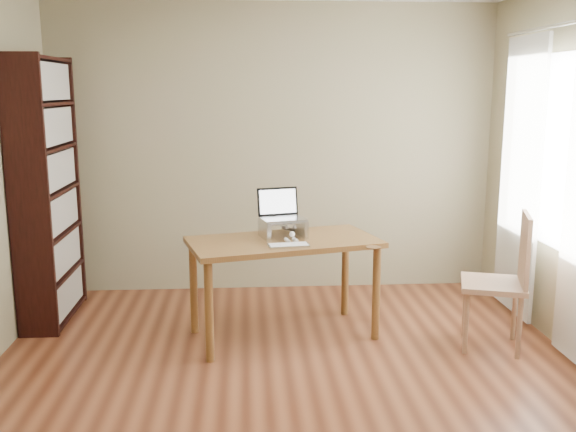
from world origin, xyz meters
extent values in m
cube|color=#552716|center=(0.00, 0.00, -0.01)|extent=(4.00, 4.50, 0.02)
cube|color=#948F63|center=(0.00, 2.26, 1.30)|extent=(4.00, 0.02, 2.60)
cube|color=#948F63|center=(0.00, -2.26, 1.30)|extent=(4.00, 0.02, 2.60)
cube|color=white|center=(1.98, 0.80, 1.40)|extent=(0.01, 1.80, 1.40)
cube|color=black|center=(-1.84, 1.12, 1.05)|extent=(0.30, 0.04, 2.10)
cube|color=black|center=(-1.84, 1.98, 1.05)|extent=(0.30, 0.04, 2.10)
cube|color=black|center=(-1.98, 1.55, 1.05)|extent=(0.02, 0.90, 2.10)
cube|color=black|center=(-1.84, 1.55, 0.03)|extent=(0.30, 0.84, 0.02)
cube|color=black|center=(-1.81, 1.55, 0.20)|extent=(0.20, 0.78, 0.28)
cube|color=black|center=(-1.84, 1.55, 0.37)|extent=(0.30, 0.84, 0.03)
cube|color=black|center=(-1.81, 1.55, 0.54)|extent=(0.20, 0.78, 0.28)
cube|color=black|center=(-1.84, 1.55, 0.71)|extent=(0.30, 0.84, 0.02)
cube|color=black|center=(-1.81, 1.55, 0.88)|extent=(0.20, 0.78, 0.28)
cube|color=black|center=(-1.84, 1.55, 1.05)|extent=(0.30, 0.84, 0.02)
cube|color=black|center=(-1.81, 1.55, 1.22)|extent=(0.20, 0.78, 0.28)
cube|color=black|center=(-1.84, 1.55, 1.39)|extent=(0.30, 0.84, 0.02)
cube|color=black|center=(-1.81, 1.55, 1.56)|extent=(0.20, 0.78, 0.28)
cube|color=black|center=(-1.84, 1.55, 1.73)|extent=(0.30, 0.84, 0.02)
cube|color=black|center=(-1.81, 1.55, 1.90)|extent=(0.20, 0.78, 0.28)
cube|color=black|center=(-1.84, 1.55, 2.07)|extent=(0.30, 0.84, 0.03)
cube|color=white|center=(1.92, 1.35, 1.15)|extent=(0.03, 0.70, 2.20)
cylinder|color=silver|center=(1.92, 0.80, 2.28)|extent=(0.03, 1.90, 0.03)
cube|color=brown|center=(0.01, 1.03, 0.73)|extent=(1.51, 1.02, 0.04)
cylinder|color=brown|center=(-0.62, 1.31, 0.35)|extent=(0.06, 0.06, 0.71)
cylinder|color=brown|center=(0.64, 1.31, 0.35)|extent=(0.06, 0.06, 0.71)
cylinder|color=brown|center=(-0.62, 0.74, 0.35)|extent=(0.06, 0.06, 0.71)
cylinder|color=brown|center=(0.64, 0.74, 0.35)|extent=(0.06, 0.06, 0.71)
cube|color=silver|center=(-0.13, 1.11, 0.81)|extent=(0.03, 0.25, 0.12)
cube|color=silver|center=(0.16, 1.11, 0.81)|extent=(0.03, 0.25, 0.12)
cube|color=silver|center=(0.01, 1.11, 0.88)|extent=(0.32, 0.25, 0.01)
cube|color=silver|center=(0.01, 1.11, 0.89)|extent=(0.36, 0.30, 0.02)
cube|color=black|center=(0.01, 1.24, 1.00)|extent=(0.32, 0.13, 0.21)
cube|color=white|center=(0.01, 1.23, 1.00)|extent=(0.29, 0.11, 0.18)
cube|color=silver|center=(0.03, 0.81, 0.76)|extent=(0.30, 0.16, 0.02)
cube|color=white|center=(0.03, 0.81, 0.77)|extent=(0.28, 0.14, 0.00)
cylinder|color=brown|center=(0.63, 0.74, 0.75)|extent=(0.11, 0.11, 0.01)
ellipsoid|color=#413B33|center=(0.03, 1.14, 0.81)|extent=(0.16, 0.35, 0.12)
ellipsoid|color=#413B33|center=(0.03, 1.25, 0.81)|extent=(0.14, 0.15, 0.11)
ellipsoid|color=#413B33|center=(0.03, 0.95, 0.83)|extent=(0.09, 0.09, 0.09)
ellipsoid|color=silver|center=(0.03, 0.99, 0.80)|extent=(0.08, 0.08, 0.07)
sphere|color=silver|center=(0.03, 0.91, 0.82)|extent=(0.04, 0.04, 0.04)
cone|color=#413B33|center=(0.01, 0.95, 0.87)|extent=(0.03, 0.04, 0.04)
cone|color=#413B33|center=(0.06, 0.95, 0.87)|extent=(0.03, 0.04, 0.04)
cylinder|color=silver|center=(0.00, 0.94, 0.76)|extent=(0.03, 0.08, 0.03)
cylinder|color=silver|center=(0.06, 0.94, 0.76)|extent=(0.03, 0.08, 0.03)
cylinder|color=#413B33|center=(0.12, 1.27, 0.77)|extent=(0.13, 0.19, 0.03)
cube|color=#A27458|center=(1.49, 0.71, 0.47)|extent=(0.55, 0.55, 0.04)
cylinder|color=#A27458|center=(1.32, 0.54, 0.23)|extent=(0.04, 0.04, 0.47)
cylinder|color=#A27458|center=(1.67, 0.54, 0.23)|extent=(0.04, 0.04, 0.47)
cylinder|color=#A27458|center=(1.32, 0.89, 0.23)|extent=(0.04, 0.04, 0.47)
cylinder|color=#A27458|center=(1.67, 0.89, 0.23)|extent=(0.04, 0.04, 0.47)
cube|color=#A27458|center=(1.69, 0.71, 0.73)|extent=(0.16, 0.41, 0.52)
camera|label=1|loc=(-0.27, -3.58, 1.84)|focal=40.00mm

